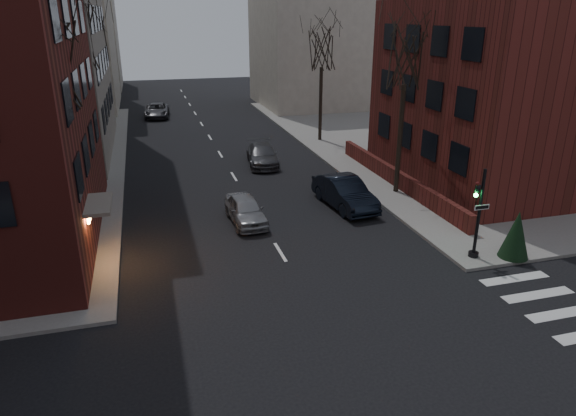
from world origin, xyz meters
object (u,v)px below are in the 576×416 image
Objects in this scene: car_lane_silver at (246,210)px; streetlamp_far at (109,83)px; tree_right_a at (406,55)px; tree_left_a at (47,60)px; tree_left_b at (76,36)px; car_lane_gray at (262,155)px; traffic_signal at (477,219)px; streetlamp_near at (93,126)px; sandwich_board at (516,244)px; tree_right_b at (322,48)px; parked_sedan at (345,193)px; evergreen_shrub at (516,234)px; tree_left_c at (94,40)px; car_lane_far at (157,111)px.

streetlamp_far is at bearing 103.41° from car_lane_silver.
tree_right_a reaches higher than car_lane_silver.
tree_left_a is at bearing -167.20° from tree_right_a.
tree_left_b is 2.18× the size of car_lane_gray.
streetlamp_near reaches higher than traffic_signal.
sandwich_board is (2.04, -0.21, -1.31)m from traffic_signal.
traffic_signal is at bearing -92.15° from tree_right_b.
tree_right_b is 17.18m from parked_sedan.
tree_left_b is 11.93× the size of sandwich_board.
tree_left_a is 1.63× the size of streetlamp_near.
car_lane_gray is (11.28, 0.30, -8.19)m from tree_left_b.
car_lane_gray is 2.32× the size of evergreen_shrub.
tree_left_c is 1.00× the size of tree_right_a.
tree_right_a is 2.38× the size of car_lane_silver.
tree_left_c is 1.90× the size of parked_sedan.
tree_left_a is at bearing -90.00° from tree_left_b.
traffic_signal is 0.44× the size of tree_right_b.
tree_left_c is at bearing 91.91° from streetlamp_near.
streetlamp_far is 27.32m from car_lane_silver.
car_lane_far is (4.16, 24.68, -3.53)m from streetlamp_near.
tree_left_a is 2.07× the size of car_lane_gray.
streetlamp_far reaches higher than traffic_signal.
streetlamp_near is 25.28m from car_lane_far.
car_lane_silver is (8.00, -24.06, -7.33)m from tree_left_c.
tree_left_c is at bearing -106.70° from streetlamp_far.
car_lane_far is 2.40× the size of evergreen_shrub.
tree_left_a is 33.93m from car_lane_far.
evergreen_shrub is (10.45, -7.44, 0.52)m from car_lane_silver.
streetlamp_far reaches higher than car_lane_far.
tree_left_a reaches higher than sandwich_board.
traffic_signal is 0.64× the size of streetlamp_near.
car_lane_gray is (10.68, 4.30, -3.52)m from streetlamp_near.
evergreen_shrub is (13.68, -38.18, 0.50)m from car_lane_far.
parked_sedan is at bearing -67.94° from car_lane_far.
evergreen_shrub is (0.85, -9.50, -6.81)m from tree_right_a.
car_lane_gray reaches higher than car_lane_far.
sandwich_board is (18.78, -5.21, -7.87)m from tree_left_a.
car_lane_gray is (-5.46, 17.31, -1.19)m from traffic_signal.
car_lane_silver is at bearing -78.60° from car_lane_far.
tree_right_b is at bearing 18.82° from tree_left_b.
tree_left_c is at bearing 105.95° from car_lane_silver.
traffic_signal is at bearing -38.87° from streetlamp_near.
tree_right_a is 1.55× the size of streetlamp_far.
streetlamp_far is 19.31m from car_lane_gray.
evergreen_shrub is (4.69, -8.18, 0.37)m from parked_sedan.
parked_sedan reaches higher than car_lane_silver.
tree_left_a is 12.01m from tree_left_b.
car_lane_silver is (7.40, -6.06, -3.54)m from streetlamp_near.
tree_right_b is at bearing 90.00° from tree_right_a.
tree_right_b is at bearing -24.44° from tree_left_c.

